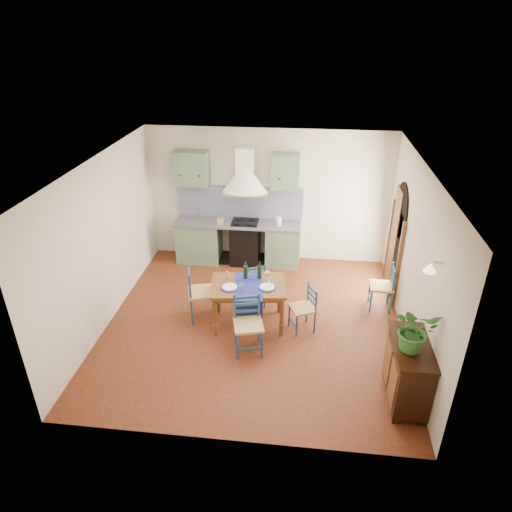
# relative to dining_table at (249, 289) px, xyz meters

# --- Properties ---
(floor) EXTENTS (5.00, 5.00, 0.00)m
(floor) POSITION_rel_dining_table_xyz_m (0.08, 0.03, -0.69)
(floor) COLOR #3F1D0D
(floor) RESTS_ON ground
(back_wall) EXTENTS (5.00, 0.96, 2.80)m
(back_wall) POSITION_rel_dining_table_xyz_m (-0.39, 2.32, 0.36)
(back_wall) COLOR beige
(back_wall) RESTS_ON ground
(right_wall) EXTENTS (0.26, 5.00, 2.80)m
(right_wall) POSITION_rel_dining_table_xyz_m (2.58, 0.31, 0.65)
(right_wall) COLOR beige
(right_wall) RESTS_ON ground
(left_wall) EXTENTS (0.04, 5.00, 2.80)m
(left_wall) POSITION_rel_dining_table_xyz_m (-2.42, 0.03, 0.71)
(left_wall) COLOR beige
(left_wall) RESTS_ON ground
(ceiling) EXTENTS (5.00, 5.00, 0.01)m
(ceiling) POSITION_rel_dining_table_xyz_m (0.08, 0.03, 2.11)
(ceiling) COLOR silver
(ceiling) RESTS_ON back_wall
(dining_table) EXTENTS (1.31, 1.01, 1.10)m
(dining_table) POSITION_rel_dining_table_xyz_m (0.00, 0.00, 0.00)
(dining_table) COLOR brown
(dining_table) RESTS_ON ground
(chair_near) EXTENTS (0.53, 0.53, 0.94)m
(chair_near) POSITION_rel_dining_table_xyz_m (0.08, -0.69, -0.20)
(chair_near) COLOR navy
(chair_near) RESTS_ON ground
(chair_far) EXTENTS (0.55, 0.55, 0.90)m
(chair_far) POSITION_rel_dining_table_xyz_m (-0.00, 0.59, -0.23)
(chair_far) COLOR navy
(chair_far) RESTS_ON ground
(chair_left) EXTENTS (0.57, 0.57, 0.98)m
(chair_left) POSITION_rel_dining_table_xyz_m (-0.86, 0.09, -0.18)
(chair_left) COLOR navy
(chair_left) RESTS_ON ground
(chair_right) EXTENTS (0.50, 0.50, 0.81)m
(chair_right) POSITION_rel_dining_table_xyz_m (0.93, -0.05, -0.27)
(chair_right) COLOR navy
(chair_right) RESTS_ON ground
(chair_spare) EXTENTS (0.41, 0.41, 0.86)m
(chair_spare) POSITION_rel_dining_table_xyz_m (2.31, 0.76, -0.25)
(chair_spare) COLOR navy
(chair_spare) RESTS_ON ground
(sideboard) EXTENTS (0.50, 1.05, 0.94)m
(sideboard) POSITION_rel_dining_table_xyz_m (2.34, -1.49, -0.18)
(sideboard) COLOR black
(sideboard) RESTS_ON ground
(potted_plant) EXTENTS (0.66, 0.62, 0.60)m
(potted_plant) POSITION_rel_dining_table_xyz_m (2.30, -1.58, 0.55)
(potted_plant) COLOR #2C6528
(potted_plant) RESTS_ON sideboard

